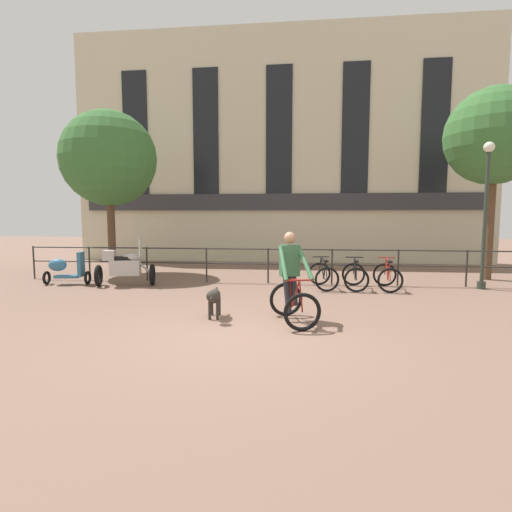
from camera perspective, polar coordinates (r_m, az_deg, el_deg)
The scene contains 13 objects.
ground_plane at distance 6.92m, azimuth -1.84°, elevation -11.08°, with size 60.00×60.00×0.00m, color #7A5B4C.
canal_railing at distance 11.87m, azimuth 1.75°, elevation -0.52°, with size 15.05×0.05×1.05m.
building_facade at distance 17.82m, azimuth 3.36°, elevation 15.26°, with size 18.00×0.72×9.95m.
cyclist_with_bike at distance 7.60m, azimuth 5.14°, elevation -3.67°, with size 0.99×1.32×1.70m.
dog at distance 7.85m, azimuth -6.03°, elevation -5.86°, with size 0.29×0.99×0.62m.
parked_motorcycle at distance 12.03m, azimuth -18.23°, elevation -1.43°, with size 1.72×0.99×1.35m.
parked_bicycle_near_lamp at distance 11.24m, azimuth 9.56°, elevation -2.75°, with size 0.82×1.19×0.86m.
parked_bicycle_mid_left at distance 11.32m, azimuth 13.95°, elevation -2.78°, with size 0.72×1.14×0.86m.
parked_bicycle_mid_right at distance 11.47m, azimuth 18.26°, elevation -2.79°, with size 0.73×1.15×0.86m.
parked_scooter at distance 12.91m, azimuth -25.59°, elevation -1.69°, with size 1.32×0.55×0.96m.
street_lamp at distance 12.52m, azimuth 29.98°, elevation 6.07°, with size 0.28×0.28×3.97m.
tree_canalside_left at distance 14.72m, azimuth -20.28°, elevation 12.88°, with size 3.18×3.18×5.53m.
tree_canalside_right at distance 14.65m, azimuth 30.94°, elevation 14.40°, with size 2.94×2.94×5.90m.
Camera 1 is at (0.96, -6.56, 2.00)m, focal length 28.00 mm.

